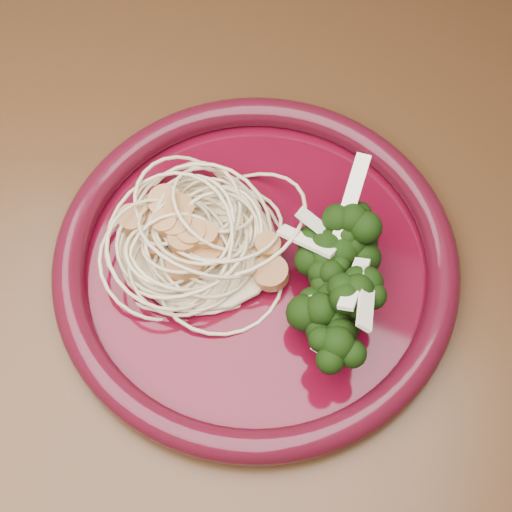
{
  "coord_description": "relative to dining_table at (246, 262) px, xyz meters",
  "views": [
    {
      "loc": [
        0.14,
        -0.3,
        1.28
      ],
      "look_at": [
        0.03,
        -0.05,
        0.77
      ],
      "focal_mm": 50.0,
      "sensor_mm": 36.0,
      "label": 1
    }
  ],
  "objects": [
    {
      "name": "dining_table",
      "position": [
        0.0,
        0.0,
        0.0
      ],
      "size": [
        1.2,
        0.8,
        0.75
      ],
      "color": "#472814",
      "rests_on": "ground"
    },
    {
      "name": "dinner_plate",
      "position": [
        0.03,
        -0.05,
        0.11
      ],
      "size": [
        0.36,
        0.36,
        0.03
      ],
      "rotation": [
        0.0,
        0.0,
        0.09
      ],
      "color": "#450513",
      "rests_on": "dining_table"
    },
    {
      "name": "scallop_cluster",
      "position": [
        -0.02,
        -0.05,
        0.16
      ],
      "size": [
        0.15,
        0.15,
        0.05
      ],
      "primitive_type": null,
      "rotation": [
        0.0,
        0.0,
        0.09
      ],
      "color": "#AF733C",
      "rests_on": "spaghetti_pile"
    },
    {
      "name": "broccoli_pile",
      "position": [
        0.09,
        -0.04,
        0.13
      ],
      "size": [
        0.11,
        0.17,
        0.06
      ],
      "primitive_type": "ellipsoid",
      "rotation": [
        0.0,
        0.0,
        0.09
      ],
      "color": "black",
      "rests_on": "dinner_plate"
    },
    {
      "name": "spaghetti_pile",
      "position": [
        -0.02,
        -0.05,
        0.12
      ],
      "size": [
        0.15,
        0.13,
        0.03
      ],
      "primitive_type": "ellipsoid",
      "rotation": [
        0.0,
        0.0,
        0.09
      ],
      "color": "beige",
      "rests_on": "dinner_plate"
    },
    {
      "name": "onion_garnish",
      "position": [
        0.09,
        -0.04,
        0.17
      ],
      "size": [
        0.08,
        0.11,
        0.06
      ],
      "primitive_type": null,
      "rotation": [
        0.0,
        0.0,
        0.09
      ],
      "color": "beige",
      "rests_on": "broccoli_pile"
    }
  ]
}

